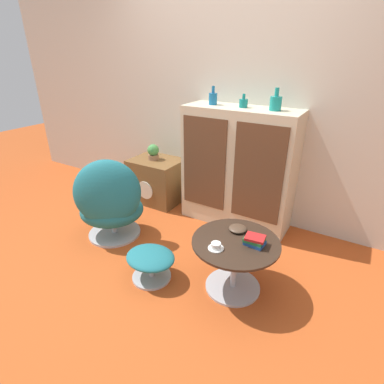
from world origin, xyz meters
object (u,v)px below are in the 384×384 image
Objects in this scene: vase_inner_right at (276,103)px; potted_plant at (153,152)px; teacup at (216,246)px; tv_console at (157,180)px; vase_leftmost at (213,98)px; bowl at (238,229)px; ottoman at (151,260)px; book_stack at (255,240)px; egg_chair at (110,203)px; coffee_table at (235,258)px; sideboard at (238,168)px; vase_inner_left at (243,103)px.

potted_plant is at bearing -178.69° from vase_inner_right.
tv_console is at bearing 141.20° from teacup.
vase_inner_right reaches higher than vase_leftmost.
potted_plant is 1.65m from bowl.
ottoman is 0.85m from book_stack.
egg_chair is 4.64× the size of potted_plant.
tv_console is at bearing -178.63° from vase_inner_right.
potted_plant is (-1.48, 0.94, 0.33)m from coffee_table.
egg_chair is at bearing -134.13° from sideboard.
coffee_table is at bearing -83.81° from vase_inner_right.
tv_console is at bearing 150.27° from bowl.
vase_leftmost is 1.17× the size of book_stack.
tv_console is 4.85× the size of vase_inner_left.
potted_plant is (-0.17, 0.90, 0.23)m from egg_chair.
sideboard is 6.69× the size of potted_plant.
vase_inner_left reaches higher than tv_console.
vase_inner_right is (0.30, 0.00, 0.02)m from vase_inner_left.
egg_chair reaches higher than bowl.
vase_leftmost is 1.50m from book_stack.
sideboard is 1.30m from ottoman.
vase_inner_left is at bearing 45.67° from egg_chair.
egg_chair reaches higher than ottoman.
sideboard is 10.87× the size of teacup.
bowl is at bearing 82.86° from teacup.
potted_plant is at bearing -177.62° from vase_leftmost.
ottoman is at bearing -158.64° from coffee_table.
egg_chair reaches higher than coffee_table.
book_stack is (1.45, -0.01, 0.09)m from egg_chair.
coffee_table is 0.22m from bowl.
egg_chair is at bearing -81.84° from tv_console.
teacup is (-0.08, -0.16, 0.17)m from coffee_table.
vase_inner_left is 0.63× the size of vase_inner_right.
vase_leftmost is (-0.72, 0.97, 0.99)m from coffee_table.
tv_console is 5.32× the size of teacup.
vase_leftmost reaches higher than egg_chair.
book_stack is (0.23, -0.94, -0.81)m from vase_inner_right.
coffee_table is (1.32, -0.04, -0.10)m from egg_chair.
sideboard reaches higher than teacup.
egg_chair is 1.27m from bowl.
tv_console is at bearing 125.04° from ottoman.
vase_inner_right reaches higher than tv_console.
bowl is at bearing 33.63° from ottoman.
vase_inner_left reaches higher than potted_plant.
coffee_table is at bearing -67.29° from vase_inner_left.
bowl is (0.57, 0.38, 0.28)m from ottoman.
ottoman is at bearing -99.97° from vase_inner_left.
bowl is at bearing -29.12° from potted_plant.
potted_plant is at bearing 126.20° from ottoman.
sideboard is at bearing -0.72° from vase_leftmost.
vase_leftmost is at bearing 119.64° from teacup.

